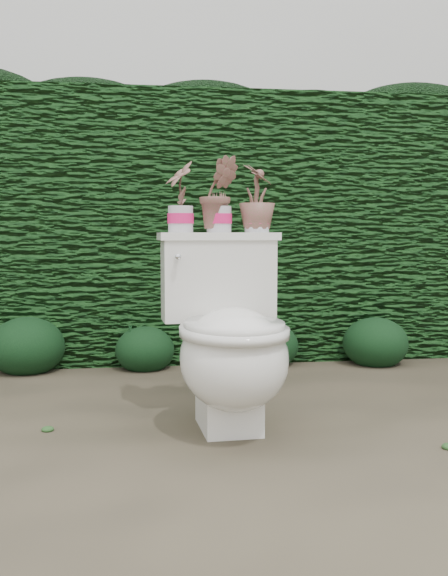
{
  "coord_description": "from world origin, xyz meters",
  "views": [
    {
      "loc": [
        -0.46,
        -2.59,
        0.78
      ],
      "look_at": [
        -0.11,
        -0.01,
        0.55
      ],
      "focal_mm": 40.0,
      "sensor_mm": 36.0,
      "label": 1
    }
  ],
  "objects": [
    {
      "name": "ground",
      "position": [
        0.0,
        0.0,
        0.0
      ],
      "size": [
        60.0,
        60.0,
        0.0
      ],
      "primitive_type": "plane",
      "color": "brown",
      "rests_on": "ground"
    },
    {
      "name": "hedge",
      "position": [
        0.0,
        1.6,
        0.8
      ],
      "size": [
        8.0,
        1.0,
        1.6
      ],
      "primitive_type": "cube",
      "color": "#1D501A",
      "rests_on": "ground"
    },
    {
      "name": "house_wall",
      "position": [
        0.6,
        6.0,
        2.0
      ],
      "size": [
        8.0,
        3.5,
        4.0
      ],
      "primitive_type": "cube",
      "color": "silver",
      "rests_on": "ground"
    },
    {
      "name": "toilet",
      "position": [
        -0.1,
        -0.15,
        0.36
      ],
      "size": [
        0.51,
        0.7,
        0.78
      ],
      "rotation": [
        0.0,
        0.0,
        0.06
      ],
      "color": "white",
      "rests_on": "ground"
    },
    {
      "name": "potted_plant_left",
      "position": [
        -0.27,
        0.08,
        0.92
      ],
      "size": [
        0.14,
        0.17,
        0.28
      ],
      "primitive_type": "imported",
      "rotation": [
        0.0,
        0.0,
        5.03
      ],
      "color": "#246820",
      "rests_on": "toilet"
    },
    {
      "name": "potted_plant_center",
      "position": [
        -0.11,
        0.09,
        0.93
      ],
      "size": [
        0.17,
        0.14,
        0.3
      ],
      "primitive_type": "imported",
      "rotation": [
        0.0,
        0.0,
        0.06
      ],
      "color": "#246820",
      "rests_on": "toilet"
    },
    {
      "name": "potted_plant_right",
      "position": [
        0.05,
        0.1,
        0.91
      ],
      "size": [
        0.18,
        0.18,
        0.27
      ],
      "primitive_type": "imported",
      "rotation": [
        0.0,
        0.0,
        1.38
      ],
      "color": "#246820",
      "rests_on": "toilet"
    },
    {
      "name": "liriope_clump_2",
      "position": [
        -1.07,
        1.07,
        0.17
      ],
      "size": [
        0.42,
        0.42,
        0.34
      ],
      "primitive_type": "ellipsoid",
      "color": "#123515",
      "rests_on": "ground"
    },
    {
      "name": "liriope_clump_3",
      "position": [
        -0.42,
        1.05,
        0.14
      ],
      "size": [
        0.34,
        0.34,
        0.27
      ],
      "primitive_type": "ellipsoid",
      "color": "#123515",
      "rests_on": "ground"
    },
    {
      "name": "liriope_clump_4",
      "position": [
        0.31,
        1.08,
        0.14
      ],
      "size": [
        0.35,
        0.35,
        0.28
      ],
      "primitive_type": "ellipsoid",
      "color": "#123515",
      "rests_on": "ground"
    },
    {
      "name": "liriope_clump_5",
      "position": [
        0.94,
        1.0,
        0.15
      ],
      "size": [
        0.38,
        0.38,
        0.31
      ],
      "primitive_type": "ellipsoid",
      "color": "#123515",
      "rests_on": "ground"
    }
  ]
}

